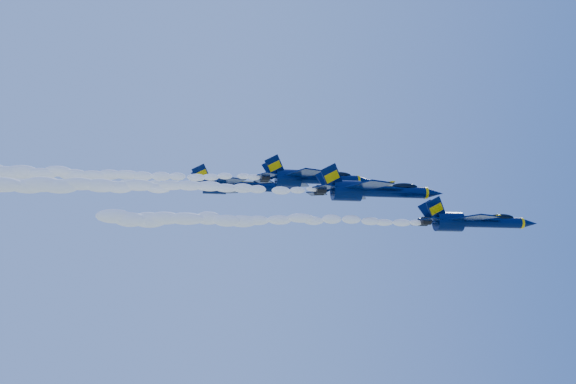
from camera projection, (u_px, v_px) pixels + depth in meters
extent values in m
cylinder|color=#000D35|center=(491.00, 222.00, 84.24)|extent=(8.49, 1.41, 1.41)
ellipsoid|color=#000D35|center=(448.00, 222.00, 83.17)|extent=(1.47, 2.55, 6.03)
cone|color=#000D35|center=(529.00, 223.00, 85.22)|extent=(2.45, 1.41, 1.41)
cylinder|color=#FEC100|center=(521.00, 223.00, 85.02)|extent=(0.33, 1.47, 1.47)
ellipsoid|color=black|center=(502.00, 217.00, 84.65)|extent=(3.39, 1.10, 0.93)
cube|color=#FEC100|center=(502.00, 220.00, 84.60)|extent=(3.96, 0.94, 0.17)
cube|color=#000D35|center=(474.00, 218.00, 79.83)|extent=(5.05, 5.99, 0.17)
cube|color=#000D35|center=(448.00, 225.00, 87.13)|extent=(5.05, 5.99, 0.17)
cube|color=#FEC100|center=(484.00, 217.00, 80.08)|extent=(2.27, 4.72, 0.09)
cube|color=#FEC100|center=(457.00, 225.00, 87.38)|extent=(2.27, 4.72, 0.09)
cube|color=#000D35|center=(436.00, 209.00, 82.09)|extent=(3.07, 0.97, 3.31)
cube|color=#000D35|center=(430.00, 211.00, 84.01)|extent=(3.07, 0.97, 3.31)
cylinder|color=black|center=(426.00, 221.00, 81.97)|extent=(1.13, 1.04, 1.04)
cylinder|color=black|center=(423.00, 222.00, 83.16)|extent=(1.13, 1.04, 1.04)
cube|color=#FEC100|center=(470.00, 216.00, 83.86)|extent=(10.37, 0.33, 0.08)
ellipsoid|color=white|center=(267.00, 220.00, 78.83)|extent=(40.19, 1.97, 1.77)
cylinder|color=#000D35|center=(393.00, 192.00, 85.97)|extent=(9.17, 1.53, 1.53)
ellipsoid|color=#000D35|center=(346.00, 191.00, 84.81)|extent=(1.59, 2.75, 6.52)
cone|color=#000D35|center=(434.00, 193.00, 87.03)|extent=(2.65, 1.53, 1.53)
cylinder|color=#FEC100|center=(426.00, 193.00, 86.81)|extent=(0.36, 1.59, 1.59)
ellipsoid|color=black|center=(405.00, 187.00, 86.41)|extent=(3.67, 1.19, 1.01)
cube|color=#FEC100|center=(405.00, 189.00, 86.36)|extent=(4.28, 1.02, 0.18)
cube|color=#000D35|center=(369.00, 185.00, 81.20)|extent=(5.46, 6.47, 0.18)
cube|color=#000D35|center=(351.00, 196.00, 89.09)|extent=(5.46, 6.47, 0.18)
cube|color=#FEC100|center=(380.00, 185.00, 81.48)|extent=(2.46, 5.10, 0.10)
cube|color=#FEC100|center=(361.00, 196.00, 89.36)|extent=(2.46, 5.10, 0.10)
cube|color=#000D35|center=(332.00, 177.00, 83.65)|extent=(3.32, 1.05, 3.57)
cube|color=#000D35|center=(328.00, 180.00, 85.72)|extent=(3.32, 1.05, 3.57)
cylinder|color=black|center=(321.00, 189.00, 83.52)|extent=(1.22, 1.12, 1.12)
cylinder|color=black|center=(319.00, 191.00, 84.80)|extent=(1.22, 1.12, 1.12)
cube|color=#FEC100|center=(371.00, 185.00, 85.56)|extent=(11.20, 0.36, 0.08)
ellipsoid|color=white|center=(160.00, 187.00, 80.42)|extent=(40.19, 2.13, 1.92)
cylinder|color=#000D35|center=(329.00, 180.00, 93.00)|extent=(8.61, 1.43, 1.43)
ellipsoid|color=#000D35|center=(288.00, 178.00, 91.91)|extent=(1.49, 2.58, 6.12)
cone|color=#000D35|center=(365.00, 181.00, 93.99)|extent=(2.49, 1.43, 1.43)
cylinder|color=#FEC100|center=(358.00, 181.00, 93.79)|extent=(0.33, 1.49, 1.49)
ellipsoid|color=black|center=(340.00, 175.00, 93.42)|extent=(3.44, 1.12, 0.95)
cube|color=#FEC100|center=(340.00, 177.00, 93.37)|extent=(4.02, 0.96, 0.17)
cube|color=#000D35|center=(305.00, 173.00, 88.52)|extent=(5.13, 6.08, 0.17)
cube|color=#000D35|center=(295.00, 183.00, 95.93)|extent=(5.13, 6.08, 0.17)
cube|color=#FEC100|center=(315.00, 173.00, 88.78)|extent=(2.31, 4.79, 0.10)
cube|color=#FEC100|center=(303.00, 183.00, 96.19)|extent=(2.31, 4.79, 0.10)
cube|color=#000D35|center=(275.00, 166.00, 90.82)|extent=(3.12, 0.98, 3.35)
cube|color=#000D35|center=(272.00, 169.00, 92.77)|extent=(3.12, 0.98, 3.35)
cylinder|color=black|center=(266.00, 177.00, 90.70)|extent=(1.15, 1.05, 1.05)
cylinder|color=black|center=(264.00, 179.00, 91.90)|extent=(1.15, 1.05, 1.05)
cube|color=#FEC100|center=(309.00, 174.00, 92.62)|extent=(10.52, 0.33, 0.08)
ellipsoid|color=white|center=(116.00, 174.00, 87.56)|extent=(40.19, 2.00, 1.80)
cylinder|color=#000D35|center=(253.00, 187.00, 102.94)|extent=(8.84, 1.47, 1.47)
ellipsoid|color=#000D35|center=(214.00, 186.00, 101.82)|extent=(1.53, 2.65, 6.29)
cone|color=#000D35|center=(288.00, 188.00, 103.96)|extent=(2.55, 1.47, 1.47)
cylinder|color=#FEC100|center=(281.00, 188.00, 103.75)|extent=(0.34, 1.53, 1.53)
ellipsoid|color=black|center=(263.00, 183.00, 103.37)|extent=(3.54, 1.15, 0.97)
cube|color=#FEC100|center=(263.00, 184.00, 103.32)|extent=(4.13, 0.98, 0.18)
cube|color=#000D35|center=(228.00, 181.00, 98.35)|extent=(5.27, 6.24, 0.18)
cube|color=#000D35|center=(224.00, 190.00, 105.95)|extent=(5.27, 6.24, 0.18)
cube|color=#FEC100|center=(237.00, 181.00, 98.61)|extent=(2.37, 4.92, 0.10)
cube|color=#FEC100|center=(232.00, 190.00, 106.22)|extent=(2.37, 4.92, 0.10)
cube|color=#000D35|center=(201.00, 175.00, 100.71)|extent=(3.20, 1.01, 3.45)
cube|color=#000D35|center=(201.00, 177.00, 102.70)|extent=(3.20, 1.01, 3.45)
cylinder|color=black|center=(193.00, 185.00, 100.58)|extent=(1.18, 1.08, 1.08)
cylinder|color=black|center=(192.00, 186.00, 101.82)|extent=(1.18, 1.08, 1.08)
cube|color=#FEC100|center=(235.00, 181.00, 102.55)|extent=(10.81, 0.34, 0.08)
ellipsoid|color=white|center=(56.00, 182.00, 97.46)|extent=(40.19, 2.05, 1.85)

